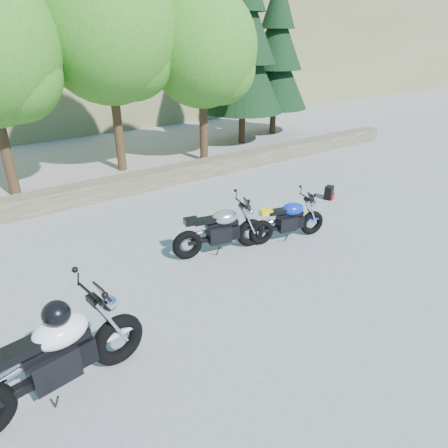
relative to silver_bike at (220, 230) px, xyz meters
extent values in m
plane|color=gray|center=(-0.29, -1.25, -0.48)|extent=(90.00, 90.00, 0.00)
cube|color=#4D4233|center=(-0.29, 4.25, -0.23)|extent=(22.00, 0.55, 0.50)
cylinder|color=#382314|center=(-2.79, 5.95, 1.03)|extent=(0.28, 0.28, 3.02)
sphere|color=#2C7A1B|center=(-2.29, 5.65, 2.65)|extent=(2.38, 2.38, 2.38)
cylinder|color=#382314|center=(0.51, 6.35, 1.20)|extent=(0.28, 0.28, 3.36)
sphere|color=#2C7A1B|center=(0.51, 6.35, 3.72)|extent=(4.08, 4.08, 4.08)
sphere|color=#2C7A1B|center=(1.01, 6.05, 3.00)|extent=(2.64, 2.64, 2.64)
cylinder|color=#382314|center=(3.31, 5.75, 0.97)|extent=(0.28, 0.28, 2.91)
sphere|color=#2C7A1B|center=(3.31, 5.75, 3.16)|extent=(3.54, 3.54, 3.54)
sphere|color=#2C7A1B|center=(3.81, 5.45, 2.53)|extent=(2.29, 2.29, 2.29)
cylinder|color=#382314|center=(5.91, 6.95, 0.60)|extent=(0.26, 0.26, 2.16)
cone|color=black|center=(5.91, 6.95, 2.40)|extent=(3.17, 3.17, 3.24)
cone|color=black|center=(5.91, 6.95, 3.98)|extent=(2.45, 2.45, 2.88)
cylinder|color=#382314|center=(8.11, 7.55, 0.48)|extent=(0.26, 0.26, 1.92)
cone|color=black|center=(8.11, 7.55, 2.08)|extent=(2.82, 2.82, 2.88)
cone|color=black|center=(8.11, 7.55, 3.48)|extent=(2.18, 2.18, 2.56)
cone|color=black|center=(8.11, 7.55, 4.76)|extent=(1.41, 1.41, 2.05)
torus|color=black|center=(0.66, -0.14, -0.18)|extent=(0.63, 0.28, 0.61)
torus|color=black|center=(-0.68, 0.15, -0.18)|extent=(0.63, 0.28, 0.61)
cylinder|color=silver|center=(0.66, -0.14, -0.18)|extent=(0.21, 0.08, 0.21)
cylinder|color=silver|center=(-0.68, 0.15, -0.18)|extent=(0.21, 0.08, 0.21)
cube|color=black|center=(-0.03, 0.01, -0.07)|extent=(0.51, 0.38, 0.34)
cube|color=black|center=(0.03, -0.01, 0.14)|extent=(0.68, 0.29, 0.10)
ellipsoid|color=silver|center=(0.10, -0.02, 0.28)|extent=(0.61, 0.48, 0.29)
cube|color=black|center=(-0.31, 0.07, 0.28)|extent=(0.51, 0.31, 0.09)
cube|color=black|center=(-0.59, 0.13, 0.32)|extent=(0.30, 0.24, 0.12)
cylinder|color=black|center=(0.47, -0.10, 0.50)|extent=(0.17, 0.62, 0.03)
sphere|color=silver|center=(0.62, -0.14, 0.33)|extent=(0.17, 0.17, 0.17)
torus|color=black|center=(-2.84, -1.69, -0.12)|extent=(0.75, 0.29, 0.73)
cylinder|color=silver|center=(-2.84, -1.69, -0.12)|extent=(0.26, 0.08, 0.25)
cube|color=black|center=(-3.68, -1.82, 0.02)|extent=(0.60, 0.42, 0.41)
cube|color=black|center=(-3.60, -1.81, 0.27)|extent=(0.82, 0.30, 0.11)
ellipsoid|color=white|center=(-3.52, -1.79, 0.43)|extent=(0.72, 0.54, 0.35)
cube|color=black|center=(-4.02, -1.87, 0.43)|extent=(0.61, 0.34, 0.10)
cylinder|color=black|center=(-3.06, -1.73, 0.70)|extent=(0.15, 0.75, 0.04)
sphere|color=silver|center=(-2.88, -1.70, 0.50)|extent=(0.21, 0.21, 0.21)
ellipsoid|color=black|center=(-3.52, -1.79, 0.69)|extent=(0.37, 0.38, 0.31)
torus|color=black|center=(2.10, -0.51, -0.21)|extent=(0.57, 0.26, 0.55)
torus|color=black|center=(0.89, -0.22, -0.21)|extent=(0.57, 0.26, 0.55)
cylinder|color=silver|center=(2.10, -0.51, -0.21)|extent=(0.19, 0.08, 0.19)
cylinder|color=silver|center=(0.89, -0.22, -0.21)|extent=(0.19, 0.08, 0.19)
cube|color=black|center=(1.48, -0.36, -0.10)|extent=(0.46, 0.35, 0.31)
cube|color=black|center=(1.53, -0.38, 0.09)|extent=(0.62, 0.27, 0.09)
ellipsoid|color=#0B26AB|center=(1.59, -0.39, 0.21)|extent=(0.56, 0.44, 0.26)
cube|color=black|center=(1.22, -0.30, 0.21)|extent=(0.47, 0.29, 0.08)
cube|color=yellow|center=(0.97, -0.24, 0.24)|extent=(0.28, 0.22, 0.11)
cylinder|color=black|center=(1.93, -0.47, 0.41)|extent=(0.16, 0.56, 0.03)
sphere|color=silver|center=(2.07, -0.50, 0.26)|extent=(0.16, 0.16, 0.16)
cube|color=black|center=(4.04, 0.69, -0.31)|extent=(0.32, 0.28, 0.36)
cube|color=#9B0C0F|center=(4.09, 0.59, -0.40)|extent=(0.20, 0.12, 0.15)
camera|label=1|loc=(-4.07, -5.86, 3.55)|focal=32.00mm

